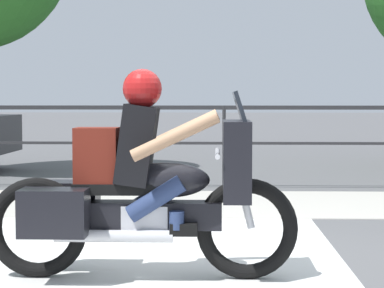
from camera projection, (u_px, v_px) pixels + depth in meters
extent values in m
plane|color=#565659|center=(230.00, 263.00, 6.10)|extent=(120.00, 120.00, 0.00)
cube|color=#B7B2A8|center=(225.00, 203.00, 9.50)|extent=(44.00, 2.40, 0.01)
cube|color=silver|center=(132.00, 267.00, 5.93)|extent=(3.43, 6.00, 0.01)
cube|color=#232326|center=(224.00, 108.00, 10.94)|extent=(36.00, 0.04, 0.06)
cube|color=#232326|center=(224.00, 143.00, 10.97)|extent=(36.00, 0.03, 0.04)
cylinder|color=#232326|center=(224.00, 147.00, 10.98)|extent=(0.05, 0.05, 1.23)
torus|color=black|center=(247.00, 229.00, 5.53)|extent=(0.75, 0.11, 0.75)
torus|color=black|center=(37.00, 228.00, 5.58)|extent=(0.75, 0.11, 0.75)
cube|color=black|center=(142.00, 215.00, 5.55)|extent=(1.19, 0.22, 0.20)
cube|color=silver|center=(146.00, 222.00, 5.55)|extent=(0.34, 0.26, 0.26)
ellipsoid|color=black|center=(167.00, 180.00, 5.53)|extent=(0.64, 0.30, 0.26)
cube|color=black|center=(120.00, 188.00, 5.54)|extent=(0.69, 0.28, 0.08)
cube|color=black|center=(237.00, 160.00, 5.50)|extent=(0.20, 0.64, 0.58)
cube|color=#1E232B|center=(239.00, 107.00, 5.48)|extent=(0.10, 0.54, 0.24)
cylinder|color=silver|center=(218.00, 153.00, 5.50)|extent=(0.04, 0.70, 0.04)
cylinder|color=silver|center=(114.00, 236.00, 5.41)|extent=(0.86, 0.09, 0.09)
cube|color=black|center=(54.00, 213.00, 5.33)|extent=(0.48, 0.28, 0.34)
cube|color=black|center=(67.00, 203.00, 5.81)|extent=(0.48, 0.28, 0.34)
cylinder|color=silver|center=(243.00, 195.00, 5.52)|extent=(0.18, 0.06, 0.51)
cube|color=black|center=(137.00, 145.00, 5.52)|extent=(0.32, 0.36, 0.61)
sphere|color=tan|center=(142.00, 91.00, 5.49)|extent=(0.23, 0.23, 0.23)
sphere|color=#B21919|center=(142.00, 89.00, 5.49)|extent=(0.29, 0.29, 0.29)
cylinder|color=navy|center=(156.00, 199.00, 5.39)|extent=(0.44, 0.13, 0.34)
cylinder|color=navy|center=(177.00, 220.00, 5.39)|extent=(0.11, 0.11, 0.13)
cube|color=black|center=(184.00, 229.00, 5.40)|extent=(0.20, 0.10, 0.09)
cylinder|color=navy|center=(159.00, 194.00, 5.69)|extent=(0.44, 0.13, 0.34)
cylinder|color=navy|center=(179.00, 214.00, 5.69)|extent=(0.11, 0.11, 0.13)
cube|color=black|center=(185.00, 222.00, 5.70)|extent=(0.20, 0.10, 0.09)
cylinder|color=tan|center=(175.00, 136.00, 5.21)|extent=(0.63, 0.09, 0.36)
cylinder|color=tan|center=(179.00, 132.00, 5.80)|extent=(0.63, 0.09, 0.36)
cube|color=maroon|center=(97.00, 156.00, 5.53)|extent=(0.32, 0.25, 0.42)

